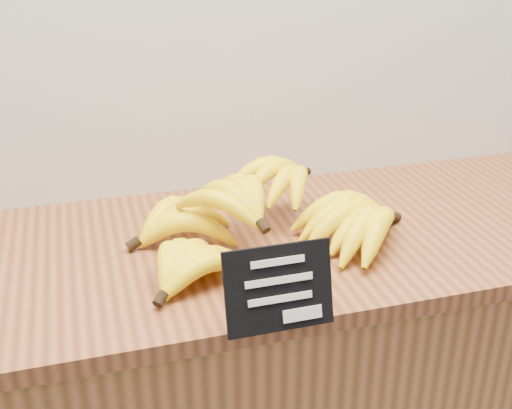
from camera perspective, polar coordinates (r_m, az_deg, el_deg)
name	(u,v)px	position (r m, az deg, el deg)	size (l,w,h in m)	color
counter_top	(248,245)	(1.17, -0.68, -3.65)	(1.57, 0.54, 0.03)	brown
chalkboard_sign	(279,288)	(0.91, 2.05, -7.47)	(0.16, 0.01, 0.13)	black
banana_pile	(260,218)	(1.13, 0.33, -1.25)	(0.52, 0.32, 0.12)	yellow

